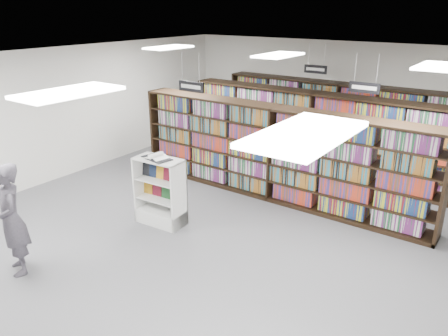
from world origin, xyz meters
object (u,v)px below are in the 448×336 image
Objects in this scene: endcap_display at (162,201)px; shopper at (12,220)px; bookshelf_row_near at (274,153)px; open_book at (156,157)px.

endcap_display is 0.73× the size of shopper.
bookshelf_row_near is 2.72m from open_book.
bookshelf_row_near is 5.14× the size of endcap_display.
open_book is 2.72m from shopper.
open_book is (-1.24, -2.40, 0.34)m from bookshelf_row_near.
endcap_display is 2.09× the size of open_book.
shopper is (-0.69, -2.59, -0.47)m from open_book.
endcap_display is at bearing 57.14° from open_book.
bookshelf_row_near is at bearing 91.07° from shopper.
endcap_display is 2.77m from shopper.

